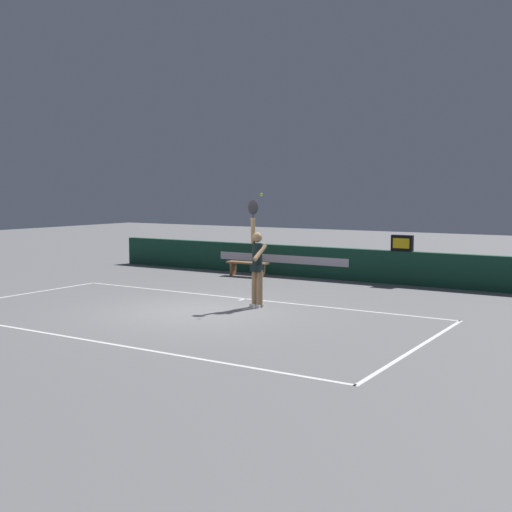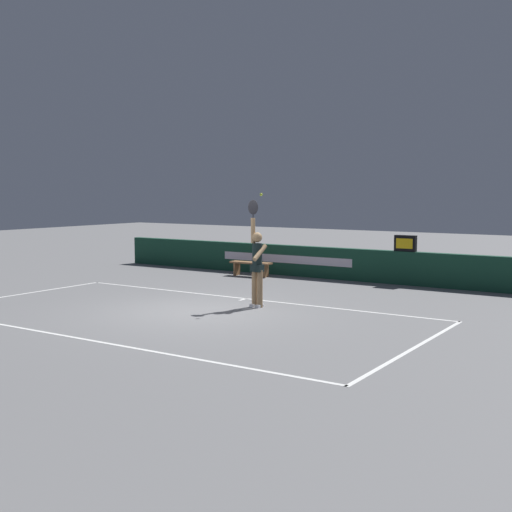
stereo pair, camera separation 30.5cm
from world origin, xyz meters
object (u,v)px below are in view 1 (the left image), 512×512
speed_display (402,243)px  courtside_bench_near (247,265)px  tennis_ball (261,195)px  tennis_player (257,263)px

speed_display → courtside_bench_near: (-4.75, -0.86, -0.85)m
tennis_ball → courtside_bench_near: size_ratio=0.05×
speed_display → tennis_player: tennis_player is taller
speed_display → tennis_player: bearing=-106.1°
tennis_ball → courtside_bench_near: (-3.34, 4.59, -2.27)m
speed_display → courtside_bench_near: speed_display is taller
tennis_ball → courtside_bench_near: bearing=126.1°
speed_display → tennis_ball: bearing=-104.5°
speed_display → courtside_bench_near: size_ratio=0.45×
courtside_bench_near → tennis_ball: bearing=-53.9°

